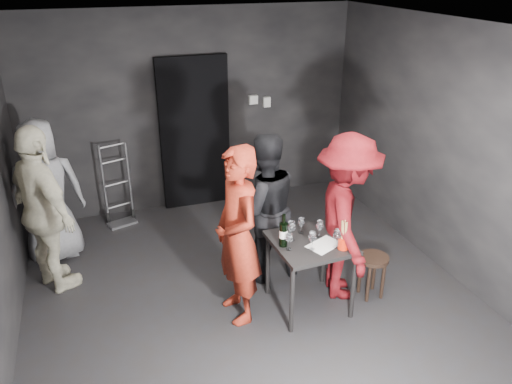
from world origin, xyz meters
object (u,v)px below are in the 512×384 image
object	(u,v)px
stool	(373,265)
bystander_cream	(41,195)
breadstick_cup	(344,235)
man_maroon	(347,206)
bystander_grey	(45,184)
woman_black	(264,201)
hand_truck	(120,208)
server_red	(237,222)
wine_bottle	(283,234)
tasting_table	(310,250)

from	to	relation	value
stool	bystander_cream	xyz separation A→B (m)	(-3.10, 1.26, 0.72)
bystander_cream	breadstick_cup	distance (m)	3.00
man_maroon	bystander_grey	world-z (taller)	man_maroon
woman_black	bystander_cream	world-z (taller)	bystander_cream
woman_black	bystander_cream	distance (m)	2.24
hand_truck	bystander_grey	distance (m)	1.26
stool	server_red	world-z (taller)	server_red
bystander_grey	bystander_cream	bearing A→B (deg)	82.82
wine_bottle	breadstick_cup	distance (m)	0.56
hand_truck	tasting_table	world-z (taller)	hand_truck
stool	woman_black	size ratio (longest dim) A/B	0.26
woman_black	bystander_grey	world-z (taller)	bystander_grey
breadstick_cup	man_maroon	bearing A→B (deg)	57.96
woman_black	tasting_table	bearing A→B (deg)	108.44
stool	wine_bottle	xyz separation A→B (m)	(-0.97, 0.08, 0.51)
man_maroon	tasting_table	bearing A→B (deg)	118.93
hand_truck	tasting_table	xyz separation A→B (m)	(1.63, -2.46, 0.45)
man_maroon	server_red	bearing A→B (deg)	105.86
server_red	stool	bearing A→B (deg)	77.55
tasting_table	wine_bottle	bearing A→B (deg)	177.93
hand_truck	server_red	size ratio (longest dim) A/B	0.53
stool	bystander_cream	world-z (taller)	bystander_cream
bystander_cream	wine_bottle	bearing A→B (deg)	-149.04
hand_truck	wine_bottle	world-z (taller)	hand_truck
tasting_table	woman_black	bearing A→B (deg)	110.07
woman_black	man_maroon	size ratio (longest dim) A/B	0.90
man_maroon	wine_bottle	bearing A→B (deg)	113.03
hand_truck	man_maroon	world-z (taller)	man_maroon
stool	hand_truck	bearing A→B (deg)	132.44
server_red	man_maroon	xyz separation A→B (m)	(1.13, -0.00, -0.02)
stool	man_maroon	bearing A→B (deg)	147.64
server_red	man_maroon	bearing A→B (deg)	84.27
tasting_table	bystander_grey	xyz separation A→B (m)	(-2.43, 1.82, 0.29)
hand_truck	server_red	distance (m)	2.67
server_red	woman_black	size ratio (longest dim) A/B	1.14
stool	man_maroon	distance (m)	0.72
tasting_table	breadstick_cup	distance (m)	0.40
wine_bottle	stool	bearing A→B (deg)	-4.56
stool	bystander_cream	distance (m)	3.42
server_red	woman_black	world-z (taller)	server_red
wine_bottle	hand_truck	bearing A→B (deg)	118.73
server_red	wine_bottle	bearing A→B (deg)	72.35
wine_bottle	bystander_cream	bearing A→B (deg)	151.02
server_red	bystander_cream	distance (m)	2.03
man_maroon	breadstick_cup	distance (m)	0.40
bystander_grey	hand_truck	bearing A→B (deg)	-148.94
hand_truck	man_maroon	bearing A→B (deg)	-67.14
tasting_table	bystander_grey	size ratio (longest dim) A/B	0.40
server_red	woman_black	bearing A→B (deg)	135.26
stool	bystander_grey	bearing A→B (deg)	148.78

